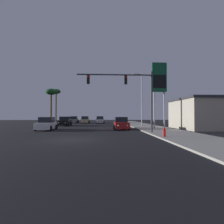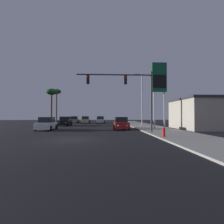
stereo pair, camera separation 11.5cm
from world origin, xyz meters
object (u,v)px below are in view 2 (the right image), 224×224
(fire_hydrant, at_px, (164,132))
(palm_tree_mid, at_px, (52,94))
(car_white, at_px, (47,124))
(car_silver, at_px, (100,120))
(gas_station_sign, at_px, (159,81))
(car_tan, at_px, (86,120))
(palm_tree_far, at_px, (57,93))
(car_red, at_px, (121,124))
(car_black, at_px, (65,122))
(street_lamp, at_px, (141,97))
(car_grey, at_px, (74,120))
(traffic_light_mast, at_px, (130,88))

(fire_hydrant, distance_m, palm_tree_mid, 29.18)
(car_white, distance_m, palm_tree_mid, 16.43)
(car_silver, relative_size, gas_station_sign, 0.48)
(gas_station_sign, xyz_separation_m, fire_hydrant, (-2.59, -9.14, -6.13))
(car_tan, distance_m, palm_tree_far, 12.01)
(car_red, bearing_deg, car_black, -41.93)
(car_tan, xyz_separation_m, car_silver, (3.66, -0.19, 0.00))
(gas_station_sign, distance_m, palm_tree_far, 31.80)
(car_red, relative_size, gas_station_sign, 0.48)
(car_red, relative_size, fire_hydrant, 5.67)
(car_white, relative_size, street_lamp, 0.48)
(car_silver, bearing_deg, car_red, 101.34)
(palm_tree_mid, bearing_deg, car_grey, 56.61)
(car_black, distance_m, car_grey, 11.44)
(car_grey, height_order, traffic_light_mast, traffic_light_mast)
(car_grey, distance_m, palm_tree_far, 9.87)
(gas_station_sign, relative_size, palm_tree_far, 1.00)
(car_red, xyz_separation_m, car_black, (-9.45, 8.52, 0.00))
(car_black, height_order, traffic_light_mast, traffic_light_mast)
(car_red, xyz_separation_m, car_tan, (-6.83, 19.14, 0.00))
(car_black, relative_size, palm_tree_far, 0.48)
(traffic_light_mast, xyz_separation_m, palm_tree_mid, (-13.95, 19.43, 1.82))
(car_silver, relative_size, palm_tree_mid, 0.57)
(car_grey, bearing_deg, car_tan, 162.20)
(car_silver, bearing_deg, gas_station_sign, 115.44)
(car_black, bearing_deg, palm_tree_far, -70.98)
(car_red, distance_m, gas_station_sign, 7.86)
(car_white, xyz_separation_m, street_lamp, (13.76, 6.48, 4.36))
(car_silver, height_order, car_black, same)
(car_grey, xyz_separation_m, fire_hydrant, (12.32, -29.38, -0.27))
(car_white, xyz_separation_m, car_black, (0.30, 9.33, 0.00))
(fire_hydrant, bearing_deg, traffic_light_mast, 118.91)
(street_lamp, xyz_separation_m, palm_tree_mid, (-17.56, 8.40, 1.47))
(traffic_light_mast, bearing_deg, gas_station_sign, 46.35)
(gas_station_sign, distance_m, palm_tree_mid, 23.65)
(traffic_light_mast, height_order, street_lamp, street_lamp)
(fire_hydrant, relative_size, palm_tree_far, 0.08)
(car_silver, height_order, palm_tree_far, palm_tree_far)
(car_silver, height_order, traffic_light_mast, traffic_light_mast)
(street_lamp, bearing_deg, palm_tree_mid, 154.45)
(car_white, xyz_separation_m, palm_tree_mid, (-3.80, 14.88, 5.82))
(gas_station_sign, height_order, palm_tree_mid, gas_station_sign)
(palm_tree_mid, bearing_deg, traffic_light_mast, -54.31)
(car_tan, relative_size, car_silver, 0.99)
(car_grey, xyz_separation_m, palm_tree_far, (-5.50, 4.11, 7.09))
(car_tan, bearing_deg, street_lamp, 128.59)
(car_tan, xyz_separation_m, gas_station_sign, (12.06, -19.43, 5.86))
(car_white, bearing_deg, palm_tree_mid, -77.63)
(car_tan, distance_m, car_white, 20.17)
(car_grey, distance_m, palm_tree_mid, 9.14)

